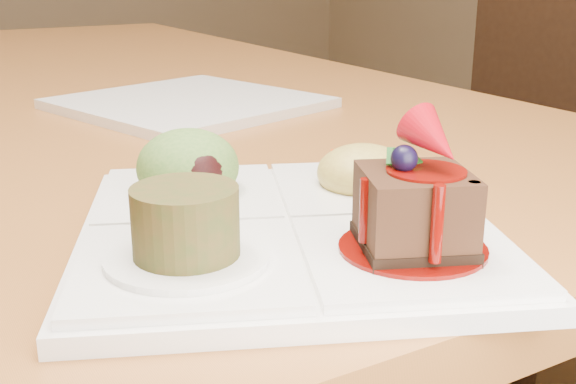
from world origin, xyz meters
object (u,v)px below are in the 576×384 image
dining_table (52,124)px  second_plate (189,103)px  sampler_plate (285,211)px  chair_right (537,143)px

dining_table → second_plate: bearing=-70.6°
sampler_plate → second_plate: (0.12, 0.45, -0.01)m
sampler_plate → second_plate: 0.46m
dining_table → second_plate: second_plate is taller
dining_table → second_plate: 0.33m
sampler_plate → chair_right: bearing=55.2°
chair_right → sampler_plate: 1.07m
dining_table → sampler_plate: size_ratio=5.15×
sampler_plate → dining_table: bearing=112.2°
chair_right → second_plate: (-0.78, -0.11, 0.17)m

